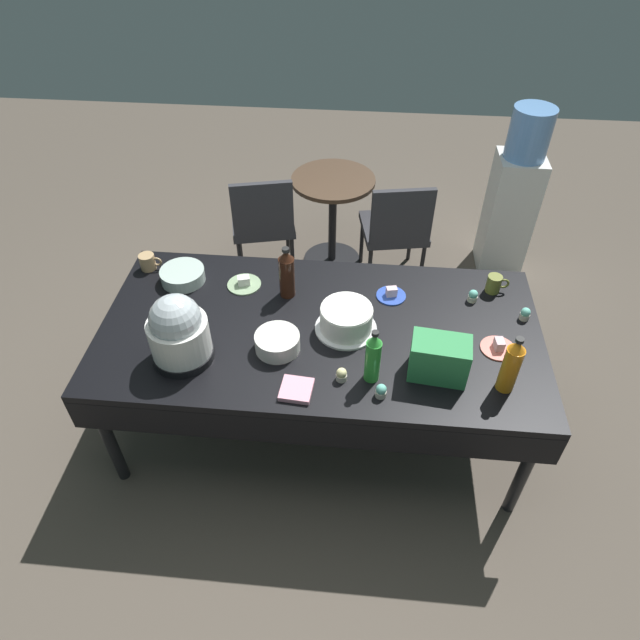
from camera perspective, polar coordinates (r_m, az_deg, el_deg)
The scene contains 25 objects.
ground at distance 3.36m, azimuth 0.00°, elevation -10.05°, with size 9.00×9.00×0.00m, color brown.
potluck_table at distance 2.84m, azimuth 0.00°, elevation -1.65°, with size 2.20×1.10×0.75m.
frosted_layer_cake at distance 2.74m, azimuth 2.69°, elevation 0.11°, with size 0.31×0.31×0.14m.
slow_cooker at distance 2.62m, azimuth -14.24°, elevation -1.14°, with size 0.29×0.29×0.36m.
glass_salad_bowl at distance 3.14m, azimuth -13.81°, elevation 4.45°, with size 0.24×0.24×0.07m, color #B2C6BC.
ceramic_snack_bowl at distance 2.67m, azimuth -4.36°, elevation -2.27°, with size 0.22×0.22×0.09m, color silver.
dessert_plate_sage at distance 3.06m, azimuth -7.75°, elevation 3.75°, with size 0.18×0.18×0.05m.
dessert_plate_cobalt at distance 2.99m, azimuth 7.26°, elevation 2.62°, with size 0.16×0.16×0.06m.
dessert_plate_coral at distance 2.81m, azimuth 17.70°, elevation -2.62°, with size 0.17×0.17×0.06m.
cupcake_mint at distance 3.03m, azimuth 15.31°, elevation 2.38°, with size 0.05×0.05×0.07m.
cupcake_lemon at distance 2.53m, azimuth 2.21°, elevation -5.58°, with size 0.05×0.05×0.07m.
cupcake_rose at distance 2.75m, azimuth 10.63°, elevation -1.58°, with size 0.05×0.05×0.07m.
cupcake_berry at distance 3.00m, azimuth 20.17°, elevation 0.59°, with size 0.05×0.05×0.07m.
cupcake_cocoa at distance 2.49m, azimuth 6.24°, elevation -7.20°, with size 0.05×0.05×0.07m.
soda_bottle_orange_juice at distance 2.56m, azimuth 18.90°, elevation -4.41°, with size 0.08×0.08×0.31m.
soda_bottle_lime_soda at distance 2.48m, azimuth 5.42°, elevation -3.81°, with size 0.07×0.07×0.29m.
soda_bottle_cola at distance 2.90m, azimuth -3.41°, elevation 4.74°, with size 0.08×0.08×0.30m.
coffee_mug_olive at distance 3.12m, azimuth 17.34°, elevation 3.55°, with size 0.12×0.08×0.10m.
coffee_mug_tan at distance 3.28m, azimuth -17.12°, elevation 5.69°, with size 0.13×0.09×0.09m.
soda_carton at distance 2.56m, azimuth 12.05°, elevation -3.84°, with size 0.26×0.16×0.20m, color #338C4C.
paper_napkin_stack at distance 2.50m, azimuth -2.42°, elevation -7.08°, with size 0.14×0.14×0.02m, color pink.
maroon_chair_left at distance 4.07m, azimuth -5.84°, elevation 10.13°, with size 0.53×0.53×0.85m.
maroon_chair_right at distance 4.01m, azimuth 7.78°, elevation 9.41°, with size 0.51×0.51×0.85m.
round_cafe_table at distance 4.19m, azimuth 1.31°, elevation 11.57°, with size 0.60×0.60×0.72m.
water_cooler at distance 4.34m, azimuth 19.04°, elevation 11.74°, with size 0.32×0.32×1.24m.
Camera 1 is at (0.19, -2.01, 2.68)m, focal length 31.41 mm.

